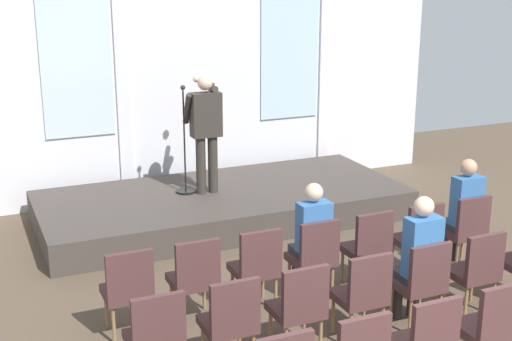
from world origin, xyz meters
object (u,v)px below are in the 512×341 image
Objects in this scene: mic_stand at (185,170)px; chair_r0_c5 at (419,235)px; chair_r0_c3 at (314,254)px; chair_r1_c0 at (156,334)px; chair_r1_c1 at (231,318)px; audience_r0_c6 at (463,208)px; chair_r0_c0 at (128,287)px; chair_r0_c6 at (466,227)px; chair_r1_c3 at (363,291)px; chair_r1_c5 at (476,268)px; chair_r2_c3 at (426,339)px; audience_r0_c3 at (311,234)px; chair_r1_c2 at (300,304)px; chair_r1_c4 at (422,279)px; audience_r1_c4 at (419,255)px; speaker at (206,125)px; chair_r0_c2 at (257,264)px; chair_r0_c1 at (195,275)px; chair_r2_c4 at (491,323)px; chair_r0_c4 at (368,244)px.

mic_stand reaches higher than chair_r0_c5.
chair_r0_c3 is (0.50, -2.98, -0.22)m from mic_stand.
chair_r1_c0 is 0.69m from chair_r1_c1.
audience_r0_c6 is (0.69, 0.08, 0.22)m from chair_r0_c5.
chair_r0_c6 is at bearing 0.00° from chair_r0_c0.
chair_r1_c3 and chair_r1_c5 have the same top height.
chair_r1_c3 is 1.00× the size of chair_r2_c3.
audience_r0_c3 is at bearing 38.12° from chair_r1_c1.
chair_r0_c6 and chair_r1_c2 have the same top height.
mic_stand is at bearing 68.65° from chair_r1_c0.
chair_r1_c4 is (1.37, 0.00, 0.00)m from chair_r1_c2.
audience_r1_c4 is at bearing -53.20° from chair_r0_c3.
chair_r1_c0 is (0.00, -0.99, 0.00)m from chair_r0_c0.
chair_r2_c3 is at bearing -135.96° from chair_r0_c6.
chair_r1_c1 is (-1.37, -0.99, 0.00)m from chair_r0_c3.
chair_r0_c6 is 3.57m from chair_r1_c1.
chair_r1_c5 is (2.74, 0.00, 0.00)m from chair_r1_c1.
audience_r0_c3 is 2.08m from chair_r2_c3.
chair_r0_c3 is 1.00× the size of chair_r1_c2.
audience_r0_c6 reaches higher than chair_r0_c5.
chair_r0_c0 is 0.68× the size of audience_r1_c4.
audience_r0_c6 is 3.60m from chair_r1_c1.
audience_r1_c4 reaches higher than chair_r1_c1.
chair_r1_c4 is (1.19, -3.98, -0.22)m from mic_stand.
chair_r1_c4 is at bearing -76.84° from speaker.
audience_r0_c3 is (0.22, -2.79, -0.66)m from speaker.
chair_r0_c3 is at bearing 124.58° from chair_r1_c4.
chair_r0_c2 is 0.99m from chair_r1_c2.
chair_r0_c0 and chair_r0_c1 have the same top height.
chair_r0_c3 is at bearing -80.46° from mic_stand.
chair_r2_c3 is at bearing -90.00° from chair_r1_c3.
chair_r0_c2 is 1.00× the size of chair_r2_c3.
audience_r0_c3 is 1.75m from chair_r1_c1.
chair_r0_c0 and chair_r0_c6 have the same top height.
chair_r2_c4 is (0.00, -1.07, -0.23)m from audience_r1_c4.
mic_stand is 1.65× the size of chair_r0_c6.
speaker is 1.80× the size of chair_r0_c1.
chair_r0_c4 is at bearing 180.00° from chair_r0_c5.
chair_r0_c4 is 1.00× the size of chair_r2_c3.
speaker is at bearing 107.47° from chair_r0_c4.
chair_r0_c2 is 2.06m from chair_r0_c5.
chair_r1_c1 is at bearing 180.00° from chair_r1_c4.
chair_r1_c5 is (-0.69, -1.07, -0.22)m from audience_r0_c6.
chair_r1_c4 is (0.69, 0.00, 0.00)m from chair_r1_c3.
chair_r1_c1 is at bearing -141.88° from audience_r0_c3.
audience_r0_c6 is (-0.00, 0.08, 0.22)m from chair_r0_c6.
chair_r0_c1 and chair_r0_c3 have the same top height.
chair_r0_c2 and chair_r0_c3 have the same top height.
audience_r0_c6 is at bearing -50.85° from speaker.
audience_r0_c6 is at bearing -48.62° from mic_stand.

